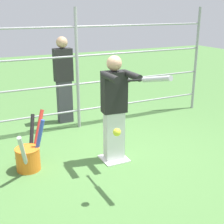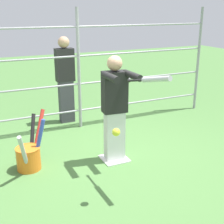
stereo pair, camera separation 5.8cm
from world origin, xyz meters
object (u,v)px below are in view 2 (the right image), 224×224
object	(u,v)px
bat_bucket	(29,155)
bystander_behind_fence	(65,79)
baseball_bat_swinging	(152,79)
softball_in_flight	(116,132)
batter	(115,106)

from	to	relation	value
bat_bucket	bystander_behind_fence	world-z (taller)	bystander_behind_fence
baseball_bat_swinging	softball_in_flight	size ratio (longest dim) A/B	8.75
baseball_bat_swinging	bat_bucket	world-z (taller)	baseball_bat_swinging
softball_in_flight	bat_bucket	xyz separation A→B (m)	(0.81, -1.29, -0.71)
batter	bystander_behind_fence	size ratio (longest dim) A/B	0.93
batter	softball_in_flight	distance (m)	1.11
batter	bat_bucket	xyz separation A→B (m)	(1.28, -0.29, -0.68)
batter	baseball_bat_swinging	world-z (taller)	batter
softball_in_flight	bat_bucket	world-z (taller)	softball_in_flight
batter	baseball_bat_swinging	bearing A→B (deg)	93.47
bat_bucket	bystander_behind_fence	bearing A→B (deg)	-122.80
batter	softball_in_flight	size ratio (longest dim) A/B	17.29
batter	baseball_bat_swinging	xyz separation A→B (m)	(-0.06, 0.92, 0.59)
bat_bucket	bystander_behind_fence	xyz separation A→B (m)	(-1.13, -1.75, 0.70)
batter	softball_in_flight	xyz separation A→B (m)	(0.47, 1.01, 0.03)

